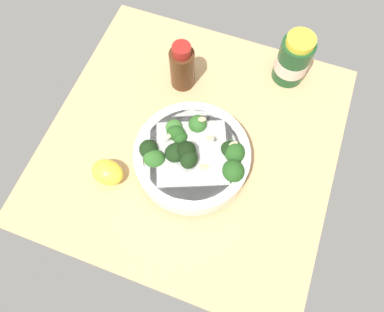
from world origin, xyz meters
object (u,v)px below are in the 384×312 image
bowl_of_broccoli (193,156)px  bottle_short (182,67)px  lemon_wedge (108,172)px  bottle_tall (293,60)px

bowl_of_broccoli → bottle_short: bearing=116.5°
bowl_of_broccoli → bottle_short: bottle_short is taller
lemon_wedge → bottle_short: bearing=77.6°
lemon_wedge → bottle_short: bottle_short is taller
lemon_wedge → bottle_tall: bottle_tall is taller
lemon_wedge → bottle_tall: 46.36cm
bowl_of_broccoli → bottle_tall: 31.18cm
bottle_tall → bottle_short: size_ratio=1.03×
lemon_wedge → bottle_tall: bearing=52.8°
bottle_short → bowl_of_broccoli: bearing=-63.5°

